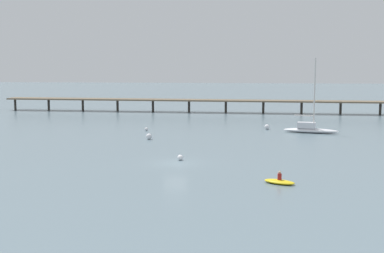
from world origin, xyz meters
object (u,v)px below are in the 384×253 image
at_px(mooring_buoy_outer, 146,129).
at_px(mooring_buoy_mid, 267,127).
at_px(pier, 262,98).
at_px(mooring_buoy_far, 180,158).
at_px(sailboat_white, 310,128).
at_px(mooring_buoy_near, 149,136).
at_px(dinghy_yellow, 279,181).

height_order(mooring_buoy_outer, mooring_buoy_mid, mooring_buoy_mid).
xyz_separation_m(pier, mooring_buoy_far, (-11.07, -52.66, -2.76)).
xyz_separation_m(sailboat_white, mooring_buoy_mid, (-6.21, 3.37, -0.34)).
height_order(sailboat_white, mooring_buoy_near, sailboat_white).
xyz_separation_m(sailboat_white, mooring_buoy_near, (-22.95, -8.70, -0.33)).
bearing_deg(mooring_buoy_near, sailboat_white, 20.75).
distance_m(sailboat_white, mooring_buoy_outer, 24.85).
relative_size(dinghy_yellow, mooring_buoy_near, 3.87).
xyz_separation_m(pier, mooring_buoy_near, (-17.07, -37.85, -2.66)).
relative_size(mooring_buoy_outer, mooring_buoy_far, 0.88).
xyz_separation_m(mooring_buoy_near, mooring_buoy_mid, (16.74, 12.07, -0.01)).
xyz_separation_m(mooring_buoy_near, mooring_buoy_far, (6.00, -14.80, -0.10)).
distance_m(dinghy_yellow, mooring_buoy_mid, 36.97).
relative_size(sailboat_white, mooring_buoy_near, 13.92).
xyz_separation_m(mooring_buoy_outer, mooring_buoy_far, (7.90, -23.36, 0.04)).
bearing_deg(dinghy_yellow, mooring_buoy_far, 134.60).
relative_size(sailboat_white, mooring_buoy_mid, 14.27).
distance_m(dinghy_yellow, mooring_buoy_outer, 37.91).
relative_size(dinghy_yellow, mooring_buoy_outer, 5.84).
distance_m(mooring_buoy_near, mooring_buoy_far, 15.97).
bearing_deg(pier, sailboat_white, -78.60).
xyz_separation_m(pier, mooring_buoy_outer, (-18.97, -29.30, -2.79)).
xyz_separation_m(mooring_buoy_outer, mooring_buoy_mid, (18.63, 3.52, 0.13)).
bearing_deg(mooring_buoy_far, dinghy_yellow, -45.40).
height_order(pier, mooring_buoy_outer, pier).
bearing_deg(sailboat_white, mooring_buoy_near, -159.25).
height_order(mooring_buoy_outer, mooring_buoy_far, mooring_buoy_far).
bearing_deg(mooring_buoy_far, mooring_buoy_mid, 68.22).
height_order(dinghy_yellow, mooring_buoy_mid, dinghy_yellow).
relative_size(pier, mooring_buoy_mid, 111.47).
height_order(dinghy_yellow, mooring_buoy_near, dinghy_yellow).
relative_size(mooring_buoy_near, mooring_buoy_outer, 1.51).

